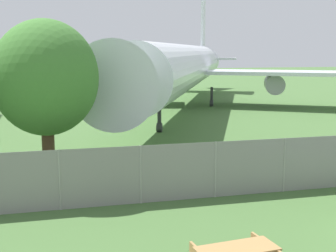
# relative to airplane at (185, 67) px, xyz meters

# --- Properties ---
(perimeter_fence) EXTENTS (56.07, 0.07, 1.91)m
(perimeter_fence) POSITION_rel_airplane_xyz_m (-6.13, -24.22, -2.54)
(perimeter_fence) COLOR gray
(perimeter_fence) RESTS_ON ground
(airplane) EXTENTS (35.39, 42.45, 10.88)m
(airplane) POSITION_rel_airplane_xyz_m (0.00, 0.00, 0.00)
(airplane) COLOR white
(airplane) RESTS_ON ground
(tree_near_hangar) EXTENTS (3.72, 3.72, 6.00)m
(tree_near_hangar) POSITION_rel_airplane_xyz_m (-11.52, -21.56, 0.45)
(tree_near_hangar) COLOR #4C3823
(tree_near_hangar) RESTS_ON ground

